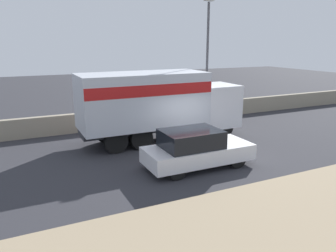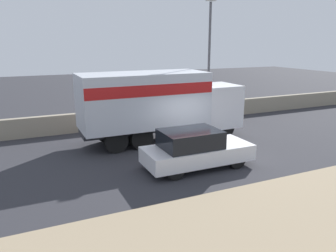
{
  "view_description": "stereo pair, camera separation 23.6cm",
  "coord_description": "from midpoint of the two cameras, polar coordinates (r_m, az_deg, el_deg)",
  "views": [
    {
      "loc": [
        -6.77,
        -11.19,
        4.75
      ],
      "look_at": [
        -0.92,
        1.09,
        1.24
      ],
      "focal_mm": 35.0,
      "sensor_mm": 36.0,
      "label": 1
    },
    {
      "loc": [
        -6.56,
        -11.29,
        4.75
      ],
      "look_at": [
        -0.92,
        1.09,
        1.24
      ],
      "focal_mm": 35.0,
      "sensor_mm": 36.0,
      "label": 2
    }
  ],
  "objects": [
    {
      "name": "pedestrian",
      "position": [
        21.12,
        11.4,
        3.58
      ],
      "size": [
        0.36,
        0.36,
        1.67
      ],
      "color": "slate",
      "rests_on": "ground_plane"
    },
    {
      "name": "stone_wall_backdrop",
      "position": [
        19.26,
        -3.62,
        1.73
      ],
      "size": [
        60.0,
        0.35,
        1.03
      ],
      "color": "gray",
      "rests_on": "ground_plane"
    },
    {
      "name": "box_truck",
      "position": [
        15.72,
        -1.52,
        4.39
      ],
      "size": [
        8.03,
        2.49,
        3.37
      ],
      "color": "silver",
      "rests_on": "ground_plane"
    },
    {
      "name": "dirt_shoulder_foreground",
      "position": [
        9.93,
        22.86,
        -15.22
      ],
      "size": [
        60.0,
        5.07,
        0.04
      ],
      "color": "#9E896B",
      "rests_on": "ground_plane"
    },
    {
      "name": "ground_plane",
      "position": [
        13.9,
        5.84,
        -5.6
      ],
      "size": [
        80.0,
        80.0,
        0.0
      ],
      "primitive_type": "plane",
      "color": "#2D2D33"
    },
    {
      "name": "street_lamp",
      "position": [
        19.58,
        7.54,
        12.54
      ],
      "size": [
        0.56,
        0.28,
        7.17
      ],
      "color": "#4C4C51",
      "rests_on": "ground_plane"
    },
    {
      "name": "car_hatchback",
      "position": [
        12.67,
        5.31,
        -4.0
      ],
      "size": [
        4.24,
        1.74,
        1.52
      ],
      "color": "silver",
      "rests_on": "ground_plane"
    }
  ]
}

